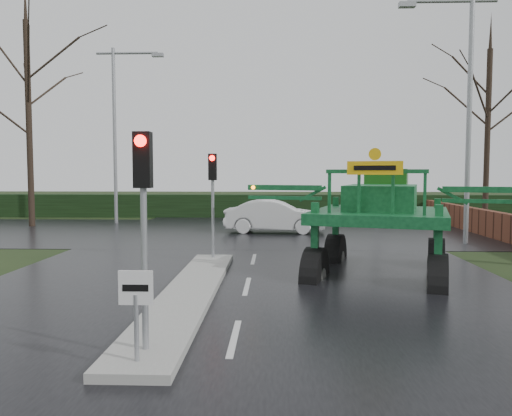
{
  "coord_description": "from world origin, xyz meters",
  "views": [
    {
      "loc": [
        0.7,
        -8.52,
        2.9
      ],
      "look_at": [
        0.22,
        4.33,
        2.0
      ],
      "focal_mm": 35.0,
      "sensor_mm": 36.0,
      "label": 1
    }
  ],
  "objects_px": {
    "traffic_signal_near": "(143,194)",
    "street_light_left_far": "(120,119)",
    "street_light_right": "(462,96)",
    "traffic_signal_far": "(377,179)",
    "crop_sprayer": "(317,202)",
    "white_sedan": "(275,233)",
    "traffic_signal_mid": "(213,183)",
    "keep_left_sign": "(136,301)"
  },
  "relations": [
    {
      "from": "traffic_signal_near",
      "to": "street_light_left_far",
      "type": "relative_size",
      "value": 0.35
    },
    {
      "from": "street_light_right",
      "to": "traffic_signal_far",
      "type": "bearing_deg",
      "value": 101.95
    },
    {
      "from": "crop_sprayer",
      "to": "white_sedan",
      "type": "relative_size",
      "value": 1.58
    },
    {
      "from": "traffic_signal_mid",
      "to": "street_light_left_far",
      "type": "height_order",
      "value": "street_light_left_far"
    },
    {
      "from": "keep_left_sign",
      "to": "street_light_left_far",
      "type": "xyz_separation_m",
      "value": [
        -6.89,
        21.5,
        4.93
      ]
    },
    {
      "from": "traffic_signal_far",
      "to": "street_light_left_far",
      "type": "xyz_separation_m",
      "value": [
        -14.69,
        -0.01,
        3.4
      ]
    },
    {
      "from": "keep_left_sign",
      "to": "traffic_signal_far",
      "type": "bearing_deg",
      "value": 70.07
    },
    {
      "from": "keep_left_sign",
      "to": "street_light_right",
      "type": "xyz_separation_m",
      "value": [
        9.49,
        13.5,
        4.93
      ]
    },
    {
      "from": "keep_left_sign",
      "to": "traffic_signal_mid",
      "type": "relative_size",
      "value": 0.38
    },
    {
      "from": "traffic_signal_far",
      "to": "street_light_right",
      "type": "height_order",
      "value": "street_light_right"
    },
    {
      "from": "traffic_signal_mid",
      "to": "white_sedan",
      "type": "relative_size",
      "value": 0.73
    },
    {
      "from": "traffic_signal_mid",
      "to": "traffic_signal_near",
      "type": "bearing_deg",
      "value": -90.0
    },
    {
      "from": "traffic_signal_near",
      "to": "crop_sprayer",
      "type": "bearing_deg",
      "value": 63.14
    },
    {
      "from": "crop_sprayer",
      "to": "street_light_right",
      "type": "bearing_deg",
      "value": 63.99
    },
    {
      "from": "traffic_signal_mid",
      "to": "street_light_left_far",
      "type": "distance_m",
      "value": 14.68
    },
    {
      "from": "traffic_signal_mid",
      "to": "white_sedan",
      "type": "height_order",
      "value": "traffic_signal_mid"
    },
    {
      "from": "keep_left_sign",
      "to": "crop_sprayer",
      "type": "relative_size",
      "value": 0.18
    },
    {
      "from": "keep_left_sign",
      "to": "crop_sprayer",
      "type": "height_order",
      "value": "crop_sprayer"
    },
    {
      "from": "traffic_signal_mid",
      "to": "crop_sprayer",
      "type": "bearing_deg",
      "value": -35.4
    },
    {
      "from": "traffic_signal_near",
      "to": "crop_sprayer",
      "type": "distance_m",
      "value": 7.02
    },
    {
      "from": "keep_left_sign",
      "to": "street_light_right",
      "type": "bearing_deg",
      "value": 54.88
    },
    {
      "from": "traffic_signal_far",
      "to": "street_light_right",
      "type": "relative_size",
      "value": 0.35
    },
    {
      "from": "white_sedan",
      "to": "street_light_left_far",
      "type": "bearing_deg",
      "value": 67.6
    },
    {
      "from": "street_light_left_far",
      "to": "crop_sprayer",
      "type": "bearing_deg",
      "value": -55.72
    },
    {
      "from": "traffic_signal_near",
      "to": "traffic_signal_mid",
      "type": "distance_m",
      "value": 8.5
    },
    {
      "from": "keep_left_sign",
      "to": "traffic_signal_mid",
      "type": "distance_m",
      "value": 9.12
    },
    {
      "from": "keep_left_sign",
      "to": "traffic_signal_near",
      "type": "bearing_deg",
      "value": 90.0
    },
    {
      "from": "traffic_signal_mid",
      "to": "crop_sprayer",
      "type": "height_order",
      "value": "crop_sprayer"
    },
    {
      "from": "traffic_signal_near",
      "to": "white_sedan",
      "type": "distance_m",
      "value": 16.96
    },
    {
      "from": "traffic_signal_far",
      "to": "street_light_left_far",
      "type": "height_order",
      "value": "street_light_left_far"
    },
    {
      "from": "traffic_signal_near",
      "to": "street_light_right",
      "type": "height_order",
      "value": "street_light_right"
    },
    {
      "from": "keep_left_sign",
      "to": "crop_sprayer",
      "type": "bearing_deg",
      "value": 64.85
    },
    {
      "from": "traffic_signal_mid",
      "to": "street_light_right",
      "type": "distance_m",
      "value": 11.05
    },
    {
      "from": "keep_left_sign",
      "to": "white_sedan",
      "type": "xyz_separation_m",
      "value": [
        2.0,
        17.13,
        -1.06
      ]
    },
    {
      "from": "traffic_signal_far",
      "to": "traffic_signal_mid",
      "type": "bearing_deg",
      "value": 58.07
    },
    {
      "from": "traffic_signal_far",
      "to": "crop_sprayer",
      "type": "height_order",
      "value": "crop_sprayer"
    },
    {
      "from": "traffic_signal_far",
      "to": "white_sedan",
      "type": "xyz_separation_m",
      "value": [
        -5.8,
        -4.38,
        -2.59
      ]
    },
    {
      "from": "traffic_signal_far",
      "to": "white_sedan",
      "type": "relative_size",
      "value": 0.73
    },
    {
      "from": "traffic_signal_far",
      "to": "street_light_right",
      "type": "distance_m",
      "value": 8.86
    },
    {
      "from": "traffic_signal_near",
      "to": "street_light_right",
      "type": "xyz_separation_m",
      "value": [
        9.49,
        13.01,
        3.4
      ]
    },
    {
      "from": "keep_left_sign",
      "to": "traffic_signal_mid",
      "type": "xyz_separation_m",
      "value": [
        0.0,
        8.99,
        1.53
      ]
    },
    {
      "from": "traffic_signal_near",
      "to": "traffic_signal_mid",
      "type": "xyz_separation_m",
      "value": [
        0.0,
        8.5,
        0.0
      ]
    }
  ]
}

